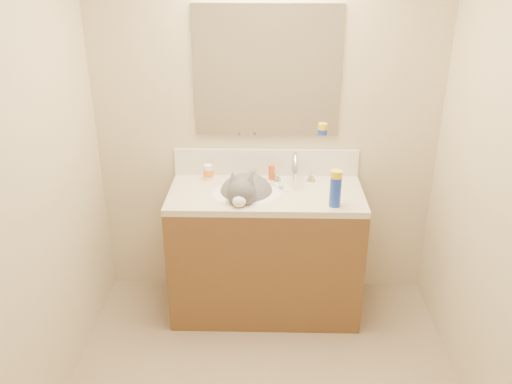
{
  "coord_description": "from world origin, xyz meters",
  "views": [
    {
      "loc": [
        0.01,
        -2.06,
        2.25
      ],
      "look_at": [
        -0.06,
        0.92,
        0.88
      ],
      "focal_mm": 38.0,
      "sensor_mm": 36.0,
      "label": 1
    }
  ],
  "objects_px": {
    "pill_bottle": "(208,172)",
    "spray_can": "(335,192)",
    "faucet": "(295,171)",
    "amber_bottle": "(272,172)",
    "vanity_cabinet": "(265,254)",
    "basin": "(246,204)",
    "silver_jar": "(254,175)",
    "cat": "(246,194)"
  },
  "relations": [
    {
      "from": "vanity_cabinet",
      "to": "faucet",
      "type": "height_order",
      "value": "faucet"
    },
    {
      "from": "vanity_cabinet",
      "to": "faucet",
      "type": "distance_m",
      "value": 0.58
    },
    {
      "from": "faucet",
      "to": "silver_jar",
      "type": "bearing_deg",
      "value": 165.54
    },
    {
      "from": "vanity_cabinet",
      "to": "cat",
      "type": "bearing_deg",
      "value": -173.99
    },
    {
      "from": "vanity_cabinet",
      "to": "cat",
      "type": "height_order",
      "value": "cat"
    },
    {
      "from": "faucet",
      "to": "pill_bottle",
      "type": "distance_m",
      "value": 0.56
    },
    {
      "from": "vanity_cabinet",
      "to": "spray_can",
      "type": "bearing_deg",
      "value": -25.06
    },
    {
      "from": "spray_can",
      "to": "amber_bottle",
      "type": "bearing_deg",
      "value": 133.82
    },
    {
      "from": "vanity_cabinet",
      "to": "pill_bottle",
      "type": "height_order",
      "value": "pill_bottle"
    },
    {
      "from": "faucet",
      "to": "silver_jar",
      "type": "height_order",
      "value": "faucet"
    },
    {
      "from": "faucet",
      "to": "silver_jar",
      "type": "relative_size",
      "value": 5.29
    },
    {
      "from": "vanity_cabinet",
      "to": "cat",
      "type": "relative_size",
      "value": 2.45
    },
    {
      "from": "basin",
      "to": "cat",
      "type": "bearing_deg",
      "value": 103.76
    },
    {
      "from": "faucet",
      "to": "basin",
      "type": "bearing_deg",
      "value": -150.88
    },
    {
      "from": "amber_bottle",
      "to": "spray_can",
      "type": "xyz_separation_m",
      "value": [
        0.37,
        -0.38,
        0.04
      ]
    },
    {
      "from": "amber_bottle",
      "to": "spray_can",
      "type": "distance_m",
      "value": 0.53
    },
    {
      "from": "vanity_cabinet",
      "to": "amber_bottle",
      "type": "height_order",
      "value": "amber_bottle"
    },
    {
      "from": "faucet",
      "to": "spray_can",
      "type": "distance_m",
      "value": 0.39
    },
    {
      "from": "basin",
      "to": "faucet",
      "type": "relative_size",
      "value": 1.61
    },
    {
      "from": "spray_can",
      "to": "silver_jar",
      "type": "bearing_deg",
      "value": 140.91
    },
    {
      "from": "cat",
      "to": "silver_jar",
      "type": "relative_size",
      "value": 9.26
    },
    {
      "from": "faucet",
      "to": "cat",
      "type": "relative_size",
      "value": 0.57
    },
    {
      "from": "pill_bottle",
      "to": "faucet",
      "type": "bearing_deg",
      "value": -4.97
    },
    {
      "from": "vanity_cabinet",
      "to": "amber_bottle",
      "type": "relative_size",
      "value": 12.24
    },
    {
      "from": "pill_bottle",
      "to": "spray_can",
      "type": "relative_size",
      "value": 0.55
    },
    {
      "from": "cat",
      "to": "silver_jar",
      "type": "bearing_deg",
      "value": 86.23
    },
    {
      "from": "vanity_cabinet",
      "to": "pill_bottle",
      "type": "bearing_deg",
      "value": 153.59
    },
    {
      "from": "cat",
      "to": "amber_bottle",
      "type": "relative_size",
      "value": 5.0
    },
    {
      "from": "cat",
      "to": "silver_jar",
      "type": "xyz_separation_m",
      "value": [
        0.04,
        0.22,
        0.04
      ]
    },
    {
      "from": "basin",
      "to": "faucet",
      "type": "height_order",
      "value": "faucet"
    },
    {
      "from": "cat",
      "to": "spray_can",
      "type": "height_order",
      "value": "cat"
    },
    {
      "from": "basin",
      "to": "silver_jar",
      "type": "distance_m",
      "value": 0.26
    },
    {
      "from": "faucet",
      "to": "silver_jar",
      "type": "distance_m",
      "value": 0.28
    },
    {
      "from": "pill_bottle",
      "to": "basin",
      "type": "bearing_deg",
      "value": -40.41
    },
    {
      "from": "silver_jar",
      "to": "spray_can",
      "type": "relative_size",
      "value": 0.29
    },
    {
      "from": "basin",
      "to": "amber_bottle",
      "type": "relative_size",
      "value": 4.59
    },
    {
      "from": "basin",
      "to": "vanity_cabinet",
      "type": "bearing_deg",
      "value": 14.04
    },
    {
      "from": "vanity_cabinet",
      "to": "silver_jar",
      "type": "height_order",
      "value": "silver_jar"
    },
    {
      "from": "basin",
      "to": "amber_bottle",
      "type": "distance_m",
      "value": 0.3
    },
    {
      "from": "basin",
      "to": "pill_bottle",
      "type": "distance_m",
      "value": 0.35
    },
    {
      "from": "vanity_cabinet",
      "to": "silver_jar",
      "type": "xyz_separation_m",
      "value": [
        -0.08,
        0.2,
        0.48
      ]
    },
    {
      "from": "silver_jar",
      "to": "amber_bottle",
      "type": "bearing_deg",
      "value": -5.28
    }
  ]
}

